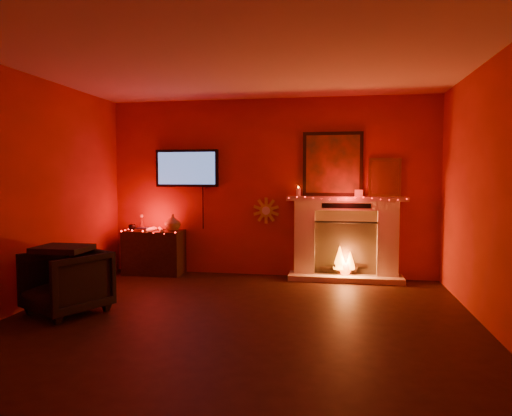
{
  "coord_description": "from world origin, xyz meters",
  "views": [
    {
      "loc": [
        0.98,
        -4.41,
        1.53
      ],
      "look_at": [
        -0.07,
        1.7,
        1.09
      ],
      "focal_mm": 32.0,
      "sensor_mm": 36.0,
      "label": 1
    }
  ],
  "objects": [
    {
      "name": "room",
      "position": [
        0.0,
        0.0,
        1.35
      ],
      "size": [
        5.0,
        5.0,
        5.0
      ],
      "color": "black",
      "rests_on": "ground"
    },
    {
      "name": "fireplace",
      "position": [
        1.14,
        2.39,
        0.72
      ],
      "size": [
        1.72,
        0.4,
        2.18
      ],
      "color": "beige",
      "rests_on": "floor"
    },
    {
      "name": "tv",
      "position": [
        -1.3,
        2.45,
        1.65
      ],
      "size": [
        1.0,
        0.07,
        1.24
      ],
      "color": "black",
      "rests_on": "room"
    },
    {
      "name": "sunburst_clock",
      "position": [
        -0.05,
        2.48,
        1.0
      ],
      "size": [
        0.4,
        0.03,
        0.4
      ],
      "color": "gold",
      "rests_on": "room"
    },
    {
      "name": "console_table",
      "position": [
        -1.77,
        2.26,
        0.38
      ],
      "size": [
        0.9,
        0.56,
        0.94
      ],
      "color": "black",
      "rests_on": "floor"
    },
    {
      "name": "armchair",
      "position": [
        -1.95,
        0.15,
        0.35
      ],
      "size": [
        1.03,
        1.03,
        0.7
      ],
      "primitive_type": "imported",
      "rotation": [
        0.0,
        0.0,
        -0.48
      ],
      "color": "black",
      "rests_on": "floor"
    }
  ]
}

